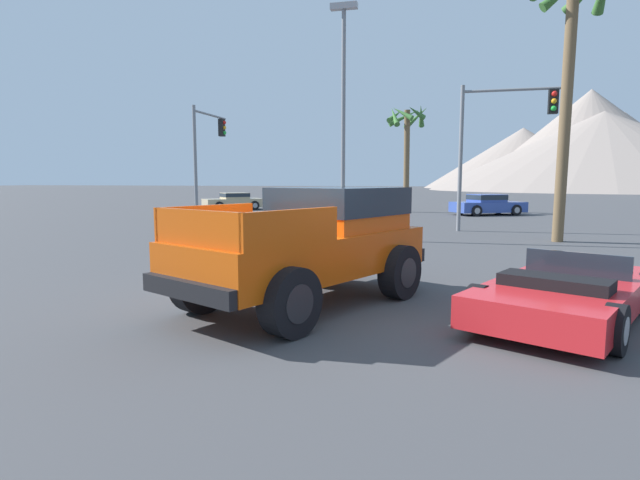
% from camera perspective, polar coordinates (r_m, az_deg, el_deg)
% --- Properties ---
extents(ground_plane, '(320.00, 320.00, 0.00)m').
position_cam_1_polar(ground_plane, '(8.11, -2.30, -7.79)').
color(ground_plane, '#424244').
extents(orange_pickup_truck, '(3.70, 5.08, 1.92)m').
position_cam_1_polar(orange_pickup_truck, '(8.33, -0.36, 0.20)').
color(orange_pickup_truck, '#CC4C0C').
rests_on(orange_pickup_truck, ground_plane).
extents(red_convertible_car, '(3.35, 4.40, 0.96)m').
position_cam_1_polar(red_convertible_car, '(8.20, 26.39, -5.56)').
color(red_convertible_car, red).
rests_on(red_convertible_car, ground_plane).
extents(parked_car_tan, '(4.19, 3.97, 1.18)m').
position_cam_1_polar(parked_car_tan, '(35.15, -9.83, 4.40)').
color(parked_car_tan, tan).
rests_on(parked_car_tan, ground_plane).
extents(parked_car_blue, '(4.52, 3.55, 1.22)m').
position_cam_1_polar(parked_car_blue, '(31.07, 18.60, 3.87)').
color(parked_car_blue, '#334C9E').
rests_on(parked_car_blue, ground_plane).
extents(traffic_light_main, '(3.84, 0.38, 5.74)m').
position_cam_1_polar(traffic_light_main, '(21.05, 19.89, 11.83)').
color(traffic_light_main, slate).
rests_on(traffic_light_main, ground_plane).
extents(traffic_light_crosswalk, '(0.38, 3.52, 5.56)m').
position_cam_1_polar(traffic_light_crosswalk, '(25.98, -12.70, 10.73)').
color(traffic_light_crosswalk, slate).
rests_on(traffic_light_crosswalk, ground_plane).
extents(street_lamp_post, '(0.90, 0.24, 7.80)m').
position_cam_1_polar(street_lamp_post, '(17.30, 2.69, 15.59)').
color(street_lamp_post, slate).
rests_on(street_lamp_post, ground_plane).
extents(palm_tree_tall, '(2.75, 2.71, 8.89)m').
position_cam_1_polar(palm_tree_tall, '(18.86, 26.76, 20.03)').
color(palm_tree_tall, brown).
rests_on(palm_tree_tall, ground_plane).
extents(palm_tree_short, '(2.73, 2.66, 6.79)m').
position_cam_1_polar(palm_tree_short, '(32.82, 9.89, 12.13)').
color(palm_tree_short, brown).
rests_on(palm_tree_short, ground_plane).
extents(distant_mountain_range, '(71.39, 96.30, 21.91)m').
position_cam_1_polar(distant_mountain_range, '(132.23, 27.74, 8.82)').
color(distant_mountain_range, gray).
rests_on(distant_mountain_range, ground_plane).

